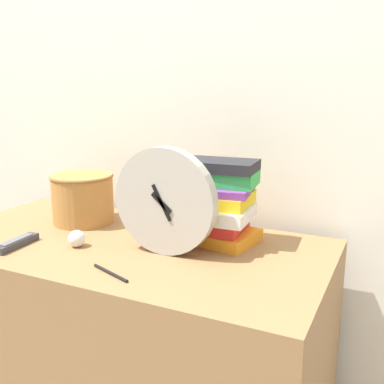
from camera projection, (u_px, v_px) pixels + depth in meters
name	position (u px, v px, depth m)	size (l,w,h in m)	color
wall_back	(179.00, 93.00, 1.58)	(6.00, 0.04, 2.40)	silver
desk	(127.00, 355.00, 1.43)	(1.21, 0.62, 0.77)	olive
desk_clock	(165.00, 201.00, 1.22)	(0.30, 0.04, 0.30)	#B7B2A8
book_stack	(216.00, 203.00, 1.32)	(0.26, 0.22, 0.25)	orange
basket	(83.00, 197.00, 1.52)	(0.21, 0.21, 0.17)	#B27A3D
tv_remote	(16.00, 243.00, 1.30)	(0.05, 0.15, 0.02)	#333338
crumpled_paper_ball	(77.00, 239.00, 1.30)	(0.05, 0.05, 0.05)	white
pen	(111.00, 273.00, 1.11)	(0.13, 0.06, 0.01)	black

